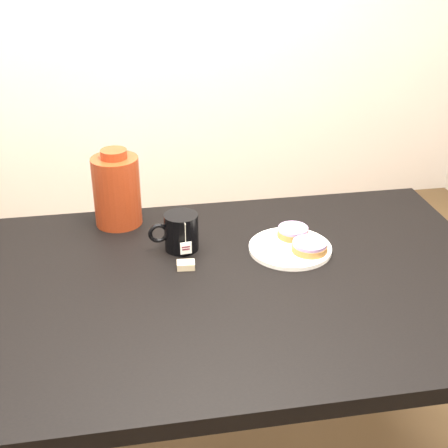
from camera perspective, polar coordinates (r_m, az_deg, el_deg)
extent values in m
cube|color=black|center=(1.55, 0.06, -5.84)|extent=(1.40, 0.90, 0.04)
cylinder|color=black|center=(2.11, -19.62, -10.03)|extent=(0.06, 0.06, 0.71)
cylinder|color=black|center=(2.24, 14.72, -6.82)|extent=(0.06, 0.06, 0.71)
cylinder|color=white|center=(1.67, 6.06, -2.22)|extent=(0.22, 0.22, 0.01)
torus|color=white|center=(1.67, 6.07, -2.04)|extent=(0.22, 0.22, 0.01)
cylinder|color=brown|center=(1.72, 6.32, -0.85)|extent=(0.12, 0.12, 0.02)
cylinder|color=#94749D|center=(1.71, 6.34, -0.45)|extent=(0.12, 0.12, 0.01)
cylinder|color=brown|center=(1.65, 7.82, -2.18)|extent=(0.12, 0.12, 0.02)
cylinder|color=#94749D|center=(1.64, 7.85, -1.77)|extent=(0.11, 0.11, 0.01)
cylinder|color=black|center=(1.65, -3.92, -0.71)|extent=(0.10, 0.10, 0.10)
cylinder|color=black|center=(1.64, -3.96, 0.60)|extent=(0.08, 0.08, 0.00)
torus|color=black|center=(1.64, -6.01, -0.83)|extent=(0.06, 0.02, 0.06)
cylinder|color=beige|center=(1.60, -3.56, -0.79)|extent=(0.00, 0.00, 0.06)
cube|color=white|center=(1.62, -3.51, -2.18)|extent=(0.03, 0.01, 0.03)
cube|color=#C6B793|center=(1.58, -3.51, -3.77)|extent=(0.05, 0.04, 0.02)
cylinder|color=#5D1A0C|center=(1.79, -9.77, 2.98)|extent=(0.17, 0.17, 0.20)
cylinder|color=#5D1A0C|center=(1.75, -10.06, 6.33)|extent=(0.07, 0.07, 0.02)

